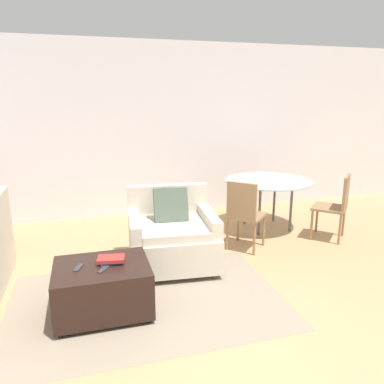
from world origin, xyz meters
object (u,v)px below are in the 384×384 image
object	(u,v)px
armchair	(172,236)
tv_remote_primary	(79,268)
dining_table	(268,184)
tv_remote_secondary	(103,269)
ottoman	(103,287)
dining_chair_near_left	(244,211)
dining_chair_near_right	(337,203)
book_stack	(111,260)

from	to	relation	value
armchair	tv_remote_primary	distance (m)	1.29
tv_remote_primary	dining_table	distance (m)	3.13
tv_remote_primary	tv_remote_secondary	size ratio (longest dim) A/B	1.04
dining_table	ottoman	bearing A→B (deg)	-146.32
dining_chair_near_left	tv_remote_primary	bearing A→B (deg)	-154.05
dining_table	dining_chair_near_right	distance (m)	0.96
book_stack	dining_chair_near_right	distance (m)	3.19
tv_remote_secondary	dining_chair_near_left	distance (m)	2.07
tv_remote_secondary	dining_chair_near_left	size ratio (longest dim) A/B	0.16
dining_chair_near_left	dining_chair_near_right	size ratio (longest dim) A/B	1.00
dining_chair_near_right	book_stack	bearing A→B (deg)	-162.99
tv_remote_secondary	tv_remote_primary	bearing A→B (deg)	155.14
dining_table	tv_remote_primary	bearing A→B (deg)	-148.32
armchair	dining_chair_near_right	xyz separation A→B (m)	(2.31, 0.18, 0.16)
book_stack	dining_chair_near_left	world-z (taller)	dining_chair_near_left
ottoman	dining_table	bearing A→B (deg)	33.68
armchair	tv_remote_secondary	world-z (taller)	armchair
armchair	dining_chair_near_left	size ratio (longest dim) A/B	1.15
tv_remote_primary	dining_chair_near_right	xyz separation A→B (m)	(3.33, 0.96, 0.05)
tv_remote_primary	tv_remote_secondary	xyz separation A→B (m)	(0.20, -0.09, 0.00)
ottoman	dining_table	world-z (taller)	dining_table
tv_remote_primary	dining_chair_near_left	bearing A→B (deg)	25.95
armchair	book_stack	size ratio (longest dim) A/B	4.02
ottoman	dining_chair_near_right	world-z (taller)	dining_chair_near_right
dining_chair_near_right	dining_table	bearing A→B (deg)	135.00
dining_table	dining_chair_near_left	world-z (taller)	dining_chair_near_left
tv_remote_secondary	dining_chair_near_left	world-z (taller)	dining_chair_near_left
ottoman	book_stack	world-z (taller)	book_stack
book_stack	dining_table	xyz separation A→B (m)	(2.37, 1.61, 0.18)
armchair	tv_remote_secondary	distance (m)	1.20
ottoman	dining_chair_near_left	size ratio (longest dim) A/B	0.92
ottoman	dining_chair_near_left	bearing A→B (deg)	28.40
ottoman	dining_chair_near_right	size ratio (longest dim) A/B	0.92
armchair	dining_table	xyz separation A→B (m)	(1.64, 0.85, 0.31)
dining_chair_near_right	ottoman	bearing A→B (deg)	-162.87
tv_remote_primary	dining_table	bearing A→B (deg)	31.68
tv_remote_secondary	dining_table	bearing A→B (deg)	35.27
armchair	dining_chair_near_right	size ratio (longest dim) A/B	1.15
tv_remote_secondary	dining_chair_near_right	distance (m)	3.30
ottoman	dining_table	distance (m)	2.99
book_stack	armchair	bearing A→B (deg)	45.79
book_stack	dining_chair_near_right	bearing A→B (deg)	17.01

